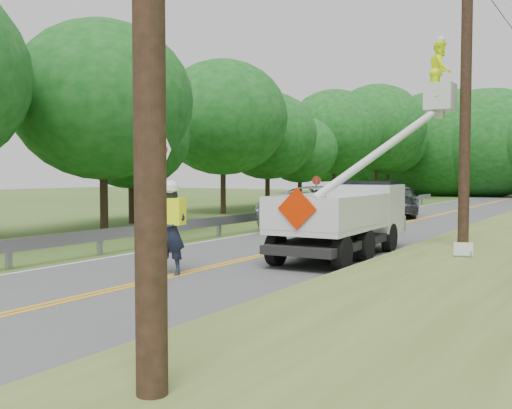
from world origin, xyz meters
The scene contains 11 objects.
ground centered at (0.00, 0.00, 0.00)m, with size 140.00×140.00×0.00m, color #38551A.
road centered at (0.00, 14.00, 0.01)m, with size 7.20×96.00×0.03m.
guardrail centered at (-4.02, 14.91, 0.55)m, with size 0.18×48.00×0.77m.
utility_poles centered at (5.00, 17.02, 5.27)m, with size 1.60×43.30×10.00m.
treeline_left centered at (-10.60, 28.70, 5.60)m, with size 10.19×54.65×10.64m.
flagger centered at (-0.15, 2.43, 1.20)m, with size 1.20×0.65×3.32m.
bucket_truck centered at (2.23, 8.17, 1.44)m, with size 3.77×6.19×6.10m.
suv_silver centered at (-1.71, 14.41, 0.94)m, with size 3.07×6.65×1.85m, color silver.
suv_darkgrey centered at (-1.68, 23.56, 0.85)m, with size 2.32×5.71×1.66m, color #3A3C42.
stop_sign_permanent centered at (-4.45, 19.16, 1.47)m, with size 0.44×0.24×2.26m.
yard_sign centered at (5.46, 6.92, 0.48)m, with size 0.44×0.18×0.67m.
Camera 1 is at (8.66, -8.11, 2.37)m, focal length 41.36 mm.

